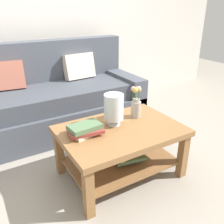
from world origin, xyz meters
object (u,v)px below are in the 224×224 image
at_px(couch, 54,101).
at_px(glass_hurricane_vase, 114,108).
at_px(flower_pitcher, 136,104).
at_px(coffee_table, 121,142).
at_px(book_stack_main, 85,129).

bearing_deg(couch, glass_hurricane_vase, -80.48).
xyz_separation_m(glass_hurricane_vase, flower_pitcher, (0.26, 0.03, -0.03)).
bearing_deg(coffee_table, glass_hurricane_vase, 99.75).
bearing_deg(glass_hurricane_vase, coffee_table, -80.25).
height_order(book_stack_main, glass_hurricane_vase, glass_hurricane_vase).
relative_size(couch, glass_hurricane_vase, 7.49).
bearing_deg(glass_hurricane_vase, book_stack_main, -172.56).
bearing_deg(coffee_table, couch, 99.54).
bearing_deg(couch, coffee_table, -80.46).
bearing_deg(book_stack_main, glass_hurricane_vase, 7.44).
xyz_separation_m(book_stack_main, flower_pitcher, (0.56, 0.07, 0.09)).
xyz_separation_m(book_stack_main, glass_hurricane_vase, (0.30, 0.04, 0.11)).
distance_m(coffee_table, glass_hurricane_vase, 0.32).
distance_m(couch, flower_pitcher, 1.22).
height_order(glass_hurricane_vase, flower_pitcher, flower_pitcher).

